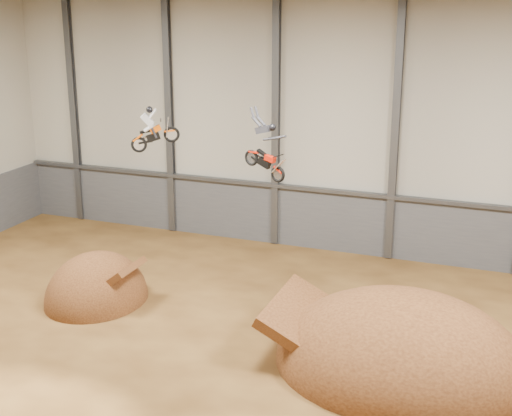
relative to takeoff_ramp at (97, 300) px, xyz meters
The scene contains 12 objects.
floor 9.61m from the takeoff_ramp, 25.87° to the right, with size 40.00×40.00×0.00m, color #4F3115.
back_wall 15.51m from the takeoff_ramp, 51.35° to the left, with size 40.00×0.10×14.00m, color #BAB5A5.
lower_band_back 13.87m from the takeoff_ramp, 51.09° to the left, with size 39.80×0.18×3.50m, color #525459.
steel_rail 14.10m from the takeoff_ramp, 50.70° to the left, with size 39.80×0.35×0.20m, color #47494F.
steel_column_0 15.03m from the takeoff_ramp, 127.10° to the left, with size 0.40×0.36×13.90m, color #47494F.
steel_column_1 12.78m from the takeoff_ramp, 97.29° to the left, with size 0.40×0.36×13.90m, color #47494F.
steel_column_2 13.77m from the takeoff_ramp, 63.41° to the left, with size 0.40×0.36×13.90m, color #47494F.
steel_column_3 17.46m from the takeoff_ramp, 41.53° to the left, with size 0.40×0.36×13.90m, color #47494F.
takeoff_ramp is the anchor object (origin of this frame).
landing_ramp 14.71m from the takeoff_ramp, ahead, with size 9.95×8.80×5.74m, color #432310.
fmx_rider_a 8.90m from the takeoff_ramp, 44.05° to the left, with size 2.31×0.88×2.09m, color #EC5B04, non-canonical shape.
fmx_rider_b 11.65m from the takeoff_ramp, ahead, with size 2.84×0.81×2.43m, color #B81807, non-canonical shape.
Camera 1 is at (9.67, -22.41, 14.16)m, focal length 50.00 mm.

